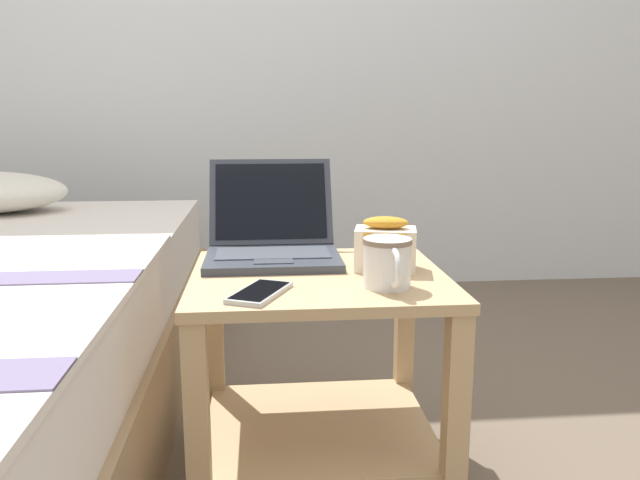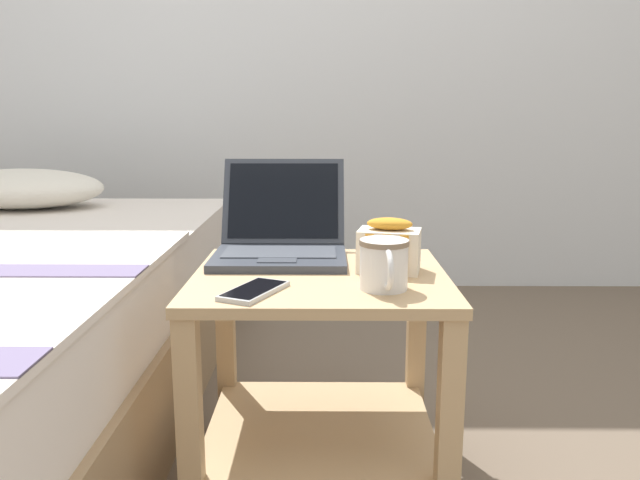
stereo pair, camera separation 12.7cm
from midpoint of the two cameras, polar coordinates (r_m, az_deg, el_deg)
name	(u,v)px [view 2 (the right image)]	position (r m, az deg, el deg)	size (l,w,h in m)	color
ground_plane	(320,476)	(1.51, 2.58, -20.79)	(8.00, 8.00, 0.00)	brown
back_wall	(323,12)	(2.94, 1.61, 20.12)	(8.00, 0.05, 2.50)	silver
bedside_table	(320,350)	(1.38, 2.69, -10.05)	(0.54, 0.49, 0.48)	tan
laptop	(281,238)	(1.47, -1.14, 0.17)	(0.30, 0.33, 0.22)	#333842
mug_front_left	(384,262)	(1.21, 8.90, -2.03)	(0.10, 0.14, 0.10)	white
snack_bag	(389,248)	(1.35, 9.03, -0.71)	(0.15, 0.11, 0.12)	silver
cell_phone	(254,291)	(1.18, -2.98, -4.69)	(0.13, 0.17, 0.01)	#B7BABC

